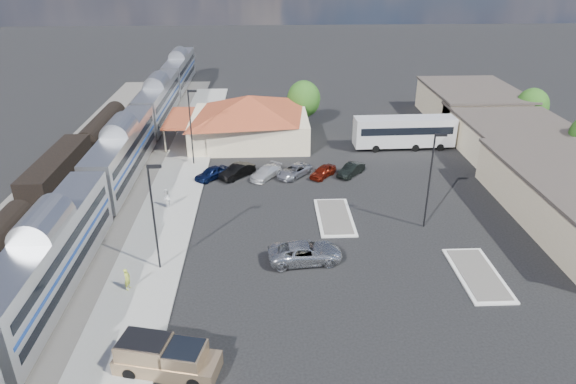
{
  "coord_description": "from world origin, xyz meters",
  "views": [
    {
      "loc": [
        -2.31,
        -40.77,
        23.09
      ],
      "look_at": [
        -0.44,
        2.02,
        2.8
      ],
      "focal_mm": 32.0,
      "sensor_mm": 36.0,
      "label": 1
    }
  ],
  "objects_px": {
    "suv": "(305,253)",
    "pickup_truck": "(167,358)",
    "coach_bus": "(404,131)",
    "station_depot": "(249,118)"
  },
  "relations": [
    {
      "from": "pickup_truck",
      "to": "coach_bus",
      "type": "distance_m",
      "value": 44.35
    },
    {
      "from": "pickup_truck",
      "to": "suv",
      "type": "relative_size",
      "value": 1.09
    },
    {
      "from": "coach_bus",
      "to": "station_depot",
      "type": "bearing_deg",
      "value": 78.34
    },
    {
      "from": "pickup_truck",
      "to": "coach_bus",
      "type": "xyz_separation_m",
      "value": [
        23.6,
        37.53,
        1.32
      ]
    },
    {
      "from": "station_depot",
      "to": "coach_bus",
      "type": "xyz_separation_m",
      "value": [
        19.66,
        -3.55,
        -0.79
      ]
    },
    {
      "from": "station_depot",
      "to": "suv",
      "type": "xyz_separation_m",
      "value": [
        5.22,
        -29.38,
        -2.29
      ]
    },
    {
      "from": "station_depot",
      "to": "coach_bus",
      "type": "relative_size",
      "value": 1.44
    },
    {
      "from": "station_depot",
      "to": "coach_bus",
      "type": "distance_m",
      "value": 19.99
    },
    {
      "from": "suv",
      "to": "pickup_truck",
      "type": "bearing_deg",
      "value": 136.55
    },
    {
      "from": "station_depot",
      "to": "pickup_truck",
      "type": "distance_m",
      "value": 41.32
    }
  ]
}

